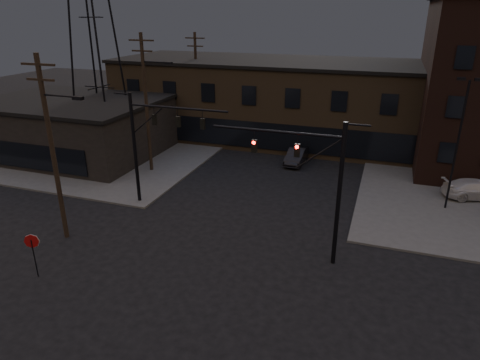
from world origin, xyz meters
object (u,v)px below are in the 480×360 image
at_px(traffic_signal_far, 150,138).
at_px(parked_car_lot_b, 477,189).
at_px(traffic_signal_near, 318,178).
at_px(stop_sign, 32,246).
at_px(car_crossing, 297,156).

relative_size(traffic_signal_far, parked_car_lot_b, 1.67).
distance_m(traffic_signal_near, traffic_signal_far, 12.57).
distance_m(stop_sign, car_crossing, 24.02).
relative_size(traffic_signal_far, stop_sign, 3.23).
distance_m(parked_car_lot_b, car_crossing, 14.76).
height_order(traffic_signal_far, car_crossing, traffic_signal_far).
bearing_deg(traffic_signal_near, car_crossing, 105.52).
bearing_deg(traffic_signal_far, stop_sign, -97.32).
height_order(traffic_signal_near, car_crossing, traffic_signal_near).
height_order(traffic_signal_far, stop_sign, traffic_signal_far).
distance_m(stop_sign, parked_car_lot_b, 29.76).
xyz_separation_m(parked_car_lot_b, car_crossing, (-14.29, 3.72, -0.14)).
bearing_deg(parked_car_lot_b, car_crossing, 59.05).
bearing_deg(parked_car_lot_b, stop_sign, 112.17).
height_order(stop_sign, parked_car_lot_b, stop_sign).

